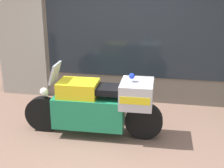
% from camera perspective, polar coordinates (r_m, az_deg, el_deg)
% --- Properties ---
extents(ground_plane, '(60.00, 60.00, 0.00)m').
position_cam_1_polar(ground_plane, '(5.01, 0.11, -10.66)').
color(ground_plane, '#7A5B4C').
extents(shop_building, '(5.67, 0.55, 3.76)m').
position_cam_1_polar(shop_building, '(6.43, -0.44, 13.70)').
color(shop_building, '#6B6056').
rests_on(shop_building, ground).
extents(window_display, '(4.17, 0.30, 1.79)m').
position_cam_1_polar(window_display, '(6.64, 7.21, 0.92)').
color(window_display, slate).
rests_on(window_display, ground).
extents(paramedic_motorcycle, '(2.29, 0.65, 1.19)m').
position_cam_1_polar(paramedic_motorcycle, '(5.03, -2.34, -3.71)').
color(paramedic_motorcycle, black).
rests_on(paramedic_motorcycle, ground).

